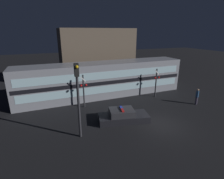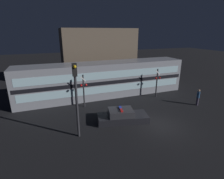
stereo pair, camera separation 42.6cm
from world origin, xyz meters
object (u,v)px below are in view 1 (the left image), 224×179
traffic_light_corner (78,95)px  train (104,79)px  crossing_signal_near (156,82)px  police_car (123,116)px  pedestrian (197,97)px

traffic_light_corner → train: bearing=59.5°
train → crossing_signal_near: size_ratio=5.82×
crossing_signal_near → police_car: bearing=-147.2°
pedestrian → crossing_signal_near: crossing_signal_near is taller
pedestrian → crossing_signal_near: (-2.83, 3.71, 1.04)m
pedestrian → crossing_signal_near: size_ratio=0.51×
police_car → traffic_light_corner: traffic_light_corner is taller
train → pedestrian: 10.88m
train → crossing_signal_near: bearing=-26.9°
police_car → traffic_light_corner: (-4.11, -1.05, 3.00)m
police_car → train: bearing=97.0°
police_car → traffic_light_corner: 5.20m
train → pedestrian: bearing=-37.7°
train → police_car: bearing=-95.1°
crossing_signal_near → train: bearing=153.1°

